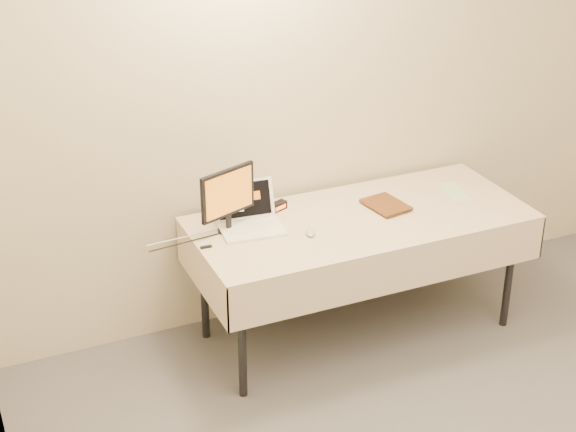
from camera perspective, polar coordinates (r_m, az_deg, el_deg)
name	(u,v)px	position (r m, az deg, el deg)	size (l,w,h in m)	color
back_wall	(326,85)	(4.97, 2.50, 8.43)	(4.00, 0.10, 2.70)	beige
table	(360,227)	(4.85, 4.71, -0.71)	(1.86, 0.81, 0.74)	black
laptop	(249,217)	(4.69, -2.56, -0.08)	(0.36, 0.33, 0.22)	white
monitor	(228,195)	(4.58, -3.91, 1.33)	(0.33, 0.15, 0.35)	black
book	(373,190)	(4.84, 5.53, 1.66)	(0.19, 0.02, 0.25)	#944F1B
alarm_clock	(278,206)	(4.88, -0.67, 0.63)	(0.12, 0.09, 0.05)	black
clicker	(310,232)	(4.63, 1.45, -1.04)	(0.05, 0.10, 0.03)	#BDBDC0
paper_form	(455,192)	(5.19, 10.75, 1.55)	(0.10, 0.26, 0.00)	#C9EBBB
usb_dongle	(206,247)	(4.51, -5.33, -2.00)	(0.06, 0.02, 0.01)	black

